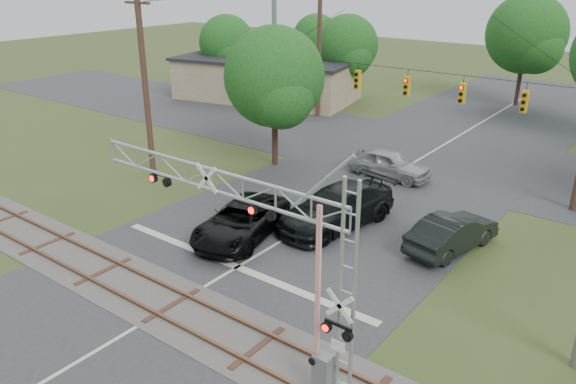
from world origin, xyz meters
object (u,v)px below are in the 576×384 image
Objects in this scene: crossing_gantry at (259,242)px; sedan_silver at (390,164)px; traffic_signal_span at (423,78)px; car_dark at (337,207)px; pickup_black at (241,221)px; commercial_building at (266,78)px.

crossing_gantry is 2.08× the size of sedan_silver.
traffic_signal_span is 3.03× the size of car_dark.
traffic_signal_span reaches higher than crossing_gantry.
commercial_building reaches higher than pickup_black.
traffic_signal_span reaches higher than sedan_silver.
car_dark is (-3.45, 9.64, -3.20)m from crossing_gantry.
crossing_gantry is at bearing -63.05° from commercial_building.
crossing_gantry reaches higher than commercial_building.
traffic_signal_span is at bearing 101.11° from car_dark.
crossing_gantry is 0.57× the size of commercial_building.
traffic_signal_span is 13.49m from pickup_black.
traffic_signal_span is (-3.55, 18.36, 1.52)m from crossing_gantry.
sedan_silver is (-1.00, -1.34, -4.84)m from traffic_signal_span.
pickup_black is at bearing -102.10° from traffic_signal_span.
pickup_black is at bearing -116.86° from car_dark.
crossing_gantry is 18.76m from traffic_signal_span.
sedan_silver is 0.27× the size of commercial_building.
traffic_signal_span is 22.69m from commercial_building.
car_dark is (2.74, 3.59, 0.13)m from pickup_black.
sedan_silver reaches higher than pickup_black.
traffic_signal_span is at bearing -39.96° from commercial_building.
crossing_gantry is at bearing -57.19° from pickup_black.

